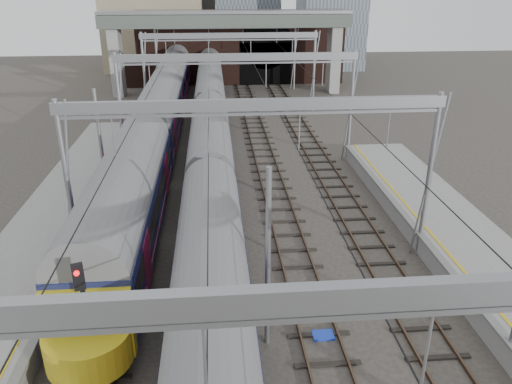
{
  "coord_description": "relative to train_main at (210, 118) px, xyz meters",
  "views": [
    {
      "loc": [
        -1.69,
        -12.86,
        12.54
      ],
      "look_at": [
        0.33,
        10.68,
        2.4
      ],
      "focal_mm": 35.0,
      "sensor_mm": 36.0,
      "label": 1
    }
  ],
  "objects": [
    {
      "name": "train_main",
      "position": [
        0.0,
        0.0,
        0.0
      ],
      "size": [
        2.67,
        61.85,
        4.64
      ],
      "color": "black",
      "rests_on": "ground"
    },
    {
      "name": "equip_cover_b",
      "position": [
        0.13,
        -16.81,
        -2.36
      ],
      "size": [
        1.07,
        0.86,
        0.11
      ],
      "primitive_type": "cube",
      "rotation": [
        0.0,
        0.0,
        -0.22
      ],
      "color": "blue",
      "rests_on": "ground"
    },
    {
      "name": "overbridge",
      "position": [
        2.0,
        20.33,
        4.86
      ],
      "size": [
        28.0,
        3.0,
        9.25
      ],
      "color": "gray",
      "rests_on": "ground"
    },
    {
      "name": "train_second",
      "position": [
        -4.0,
        0.85,
        0.2
      ],
      "size": [
        3.01,
        52.2,
        5.11
      ],
      "color": "black",
      "rests_on": "ground"
    },
    {
      "name": "tracks",
      "position": [
        2.0,
        -10.67,
        -2.39
      ],
      "size": [
        14.4,
        80.0,
        0.22
      ],
      "color": "#4C3828",
      "rests_on": "ground"
    },
    {
      "name": "overhead_line",
      "position": [
        2.0,
        -4.19,
        4.16
      ],
      "size": [
        16.8,
        80.0,
        8.0
      ],
      "color": "gray",
      "rests_on": "ground"
    },
    {
      "name": "signal_near_centre",
      "position": [
        0.05,
        -25.03,
        0.51
      ],
      "size": [
        0.34,
        0.46,
        4.59
      ],
      "rotation": [
        0.0,
        0.0,
        -0.07
      ],
      "color": "black",
      "rests_on": "ground"
    },
    {
      "name": "ground",
      "position": [
        2.0,
        -25.67,
        -2.41
      ],
      "size": [
        160.0,
        160.0,
        0.0
      ],
      "primitive_type": "plane",
      "color": "#38332D",
      "rests_on": "ground"
    },
    {
      "name": "equip_cover_c",
      "position": [
        4.16,
        -23.53,
        -2.36
      ],
      "size": [
        0.82,
        0.58,
        0.1
      ],
      "primitive_type": "cube",
      "rotation": [
        0.0,
        0.0,
        0.01
      ],
      "color": "blue",
      "rests_on": "ground"
    },
    {
      "name": "retaining_wall",
      "position": [
        3.4,
        26.26,
        1.92
      ],
      "size": [
        28.0,
        2.75,
        9.0
      ],
      "color": "#321B16",
      "rests_on": "ground"
    },
    {
      "name": "signal_near_left",
      "position": [
        -3.89,
        -25.36,
        0.62
      ],
      "size": [
        0.38,
        0.46,
        4.79
      ],
      "rotation": [
        0.0,
        0.0,
        0.34
      ],
      "color": "black",
      "rests_on": "ground"
    }
  ]
}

